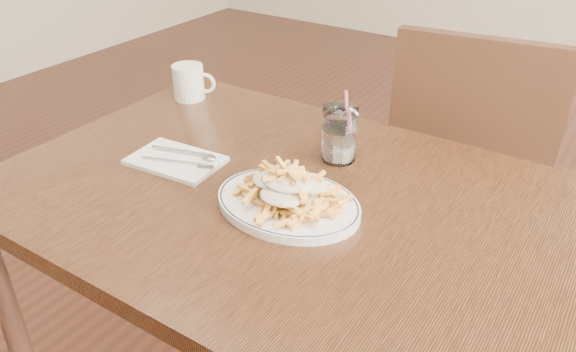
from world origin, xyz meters
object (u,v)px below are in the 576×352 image
Objects in this scene: table at (291,225)px; fries_plate at (288,203)px; water_glass at (339,137)px; loaded_fries at (288,185)px; chair_far at (469,165)px; coffee_mug at (189,82)px.

fries_plate reaches higher than table.
water_glass reaches higher than fries_plate.
table is 7.20× the size of water_glass.
table is 5.33× the size of loaded_fries.
loaded_fries reaches higher than fries_plate.
coffee_mug is (-0.67, -0.44, 0.26)m from chair_far.
table is at bearing 116.63° from fries_plate.
chair_far is 3.07× the size of fries_plate.
water_glass reaches higher than table.
loaded_fries is 0.60m from coffee_mug.
fries_plate is at bearing -101.01° from chair_far.
water_glass is 1.45× the size of coffee_mug.
fries_plate is at bearing -38.66° from loaded_fries.
coffee_mug is (-0.52, 0.31, -0.00)m from loaded_fries.
chair_far reaches higher than water_glass.
chair_far is 0.81m from loaded_fries.
coffee_mug is at bearing 170.79° from water_glass.
chair_far is (0.17, 0.70, -0.13)m from table.
water_glass reaches higher than loaded_fries.
chair_far is 0.84m from coffee_mug.
water_glass is (0.01, 0.18, 0.13)m from table.
water_glass reaches higher than coffee_mug.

